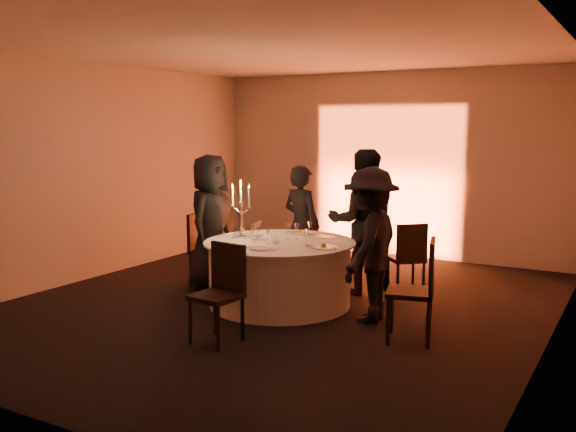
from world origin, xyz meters
The scene contains 35 objects.
floor centered at (0.00, 0.00, 0.00)m, with size 7.00×7.00×0.00m, color black.
ceiling centered at (0.00, 0.00, 3.00)m, with size 7.00×7.00×0.00m, color white.
wall_back centered at (0.00, 3.50, 1.50)m, with size 7.00×7.00×0.00m, color #ADA9A0.
wall_front centered at (0.00, -3.50, 1.50)m, with size 7.00×7.00×0.00m, color #ADA9A0.
wall_left centered at (-3.00, 0.00, 1.50)m, with size 7.00×7.00×0.00m, color #ADA9A0.
wall_right centered at (3.00, 0.00, 1.50)m, with size 7.00×7.00×0.00m, color #ADA9A0.
uplighter_fixture centered at (0.00, 3.20, 0.05)m, with size 0.25×0.12×0.10m, color black.
banquet_table centered at (0.00, 0.00, 0.38)m, with size 1.80×1.80×0.77m.
chair_left centered at (-1.42, 0.36, 0.55)m, with size 0.52×0.52×0.97m.
chair_back_left centered at (-0.27, 1.30, 0.49)m, with size 0.45×0.45×0.88m.
chair_back_right centered at (1.17, 1.23, 0.52)m, with size 0.57×0.57×0.92m.
chair_right centered at (1.86, -0.46, 0.58)m, with size 0.55×0.55×1.03m.
chair_front centered at (0.15, -1.40, 0.55)m, with size 0.46×0.46×0.97m.
guest_left centered at (-1.19, 0.24, 0.88)m, with size 0.86×0.56×1.76m, color black.
guest_back_left centered at (-0.26, 1.03, 0.81)m, with size 0.59×0.39×1.61m, color black.
guest_back_right centered at (0.63, 1.01, 0.92)m, with size 0.89×0.70×1.84m, color black.
guest_right centered at (1.17, -0.04, 0.85)m, with size 1.09×0.63×1.69m, color black.
plate_left centered at (-0.56, 0.18, 0.79)m, with size 0.36×0.27×0.08m.
plate_back_left centered at (-0.06, 0.60, 0.79)m, with size 0.36×0.27×0.08m.
plate_back_right centered at (0.27, 0.49, 0.78)m, with size 0.36×0.30×0.01m.
plate_right centered at (0.63, -0.10, 0.79)m, with size 0.36×0.29×0.08m.
plate_front centered at (0.07, -0.53, 0.78)m, with size 0.36×0.26×0.01m.
coffee_cup centered at (-0.58, -0.05, 0.80)m, with size 0.11×0.11×0.07m.
candelabra centered at (-0.55, 0.01, 1.02)m, with size 0.30×0.14×0.71m.
wine_glass_a centered at (-0.24, -0.20, 0.91)m, with size 0.07×0.07×0.19m.
wine_glass_b centered at (-0.03, -0.21, 0.91)m, with size 0.07×0.07×0.19m.
wine_glass_c centered at (-0.38, 0.17, 0.91)m, with size 0.07×0.07×0.19m.
wine_glass_d centered at (-0.34, 0.04, 0.91)m, with size 0.07×0.07×0.19m.
wine_glass_e centered at (0.17, 0.44, 0.91)m, with size 0.07×0.07×0.19m.
wine_glass_f centered at (0.10, 0.23, 0.91)m, with size 0.07×0.07×0.19m.
wine_glass_g centered at (-0.01, 0.21, 0.91)m, with size 0.07×0.07×0.19m.
wine_glass_h centered at (0.39, -0.04, 0.91)m, with size 0.07×0.07×0.19m.
wine_glass_i centered at (-0.33, -0.06, 0.91)m, with size 0.07×0.07×0.19m.
tumbler_a centered at (0.04, -0.14, 0.82)m, with size 0.07×0.07×0.09m, color white.
tumbler_b centered at (-0.04, -0.06, 0.82)m, with size 0.07×0.07×0.09m, color white.
Camera 1 is at (3.78, -6.44, 2.13)m, focal length 40.00 mm.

